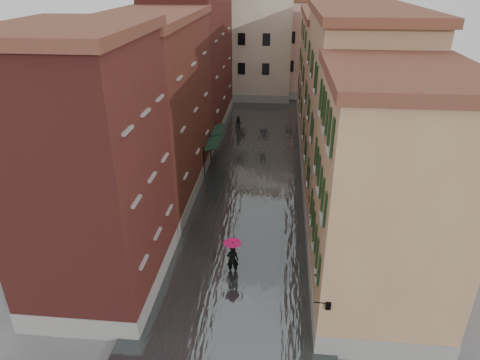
% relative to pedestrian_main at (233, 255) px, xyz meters
% --- Properties ---
extents(ground, '(120.00, 120.00, 0.00)m').
position_rel_pedestrian_main_xyz_m(ground, '(0.27, 0.56, -1.27)').
color(ground, '#5E5F61').
rests_on(ground, ground).
extents(floodwater, '(10.00, 60.00, 0.20)m').
position_rel_pedestrian_main_xyz_m(floodwater, '(0.27, 13.56, -1.17)').
color(floodwater, '#3D4244').
rests_on(floodwater, ground).
extents(building_left_near, '(6.00, 8.00, 13.00)m').
position_rel_pedestrian_main_xyz_m(building_left_near, '(-6.73, -1.44, 5.23)').
color(building_left_near, maroon).
rests_on(building_left_near, ground).
extents(building_left_mid, '(6.00, 14.00, 12.50)m').
position_rel_pedestrian_main_xyz_m(building_left_mid, '(-6.73, 9.56, 4.98)').
color(building_left_mid, maroon).
rests_on(building_left_mid, ground).
extents(building_left_far, '(6.00, 16.00, 14.00)m').
position_rel_pedestrian_main_xyz_m(building_left_far, '(-6.73, 24.56, 5.73)').
color(building_left_far, maroon).
rests_on(building_left_far, ground).
extents(building_right_near, '(6.00, 8.00, 11.50)m').
position_rel_pedestrian_main_xyz_m(building_right_near, '(7.27, -1.44, 4.48)').
color(building_right_near, '#A17853').
rests_on(building_right_near, ground).
extents(building_right_mid, '(6.00, 14.00, 13.00)m').
position_rel_pedestrian_main_xyz_m(building_right_mid, '(7.27, 9.56, 5.23)').
color(building_right_mid, '#95765A').
rests_on(building_right_mid, ground).
extents(building_right_far, '(6.00, 16.00, 11.50)m').
position_rel_pedestrian_main_xyz_m(building_right_far, '(7.27, 24.56, 4.48)').
color(building_right_far, '#A17853').
rests_on(building_right_far, ground).
extents(building_end_cream, '(12.00, 9.00, 13.00)m').
position_rel_pedestrian_main_xyz_m(building_end_cream, '(-2.73, 38.56, 5.23)').
color(building_end_cream, beige).
rests_on(building_end_cream, ground).
extents(building_end_pink, '(10.00, 9.00, 12.00)m').
position_rel_pedestrian_main_xyz_m(building_end_pink, '(6.27, 40.56, 4.73)').
color(building_end_pink, tan).
rests_on(building_end_pink, ground).
extents(awning_near, '(1.09, 3.26, 2.80)m').
position_rel_pedestrian_main_xyz_m(awning_near, '(-3.21, 13.53, 1.21)').
color(awning_near, black).
rests_on(awning_near, ground).
extents(awning_far, '(1.09, 3.24, 2.80)m').
position_rel_pedestrian_main_xyz_m(awning_far, '(-3.21, 16.87, 1.21)').
color(awning_far, black).
rests_on(awning_far, ground).
extents(wall_lantern, '(0.71, 0.22, 0.35)m').
position_rel_pedestrian_main_xyz_m(wall_lantern, '(4.60, -5.44, 1.74)').
color(wall_lantern, black).
rests_on(wall_lantern, ground).
extents(window_planters, '(0.59, 10.50, 0.84)m').
position_rel_pedestrian_main_xyz_m(window_planters, '(4.39, 1.02, 2.24)').
color(window_planters, brown).
rests_on(window_planters, ground).
extents(pedestrian_main, '(1.02, 1.02, 2.06)m').
position_rel_pedestrian_main_xyz_m(pedestrian_main, '(0.00, 0.00, 0.00)').
color(pedestrian_main, black).
rests_on(pedestrian_main, ground).
extents(pedestrian_far, '(0.99, 0.83, 1.80)m').
position_rel_pedestrian_main_xyz_m(pedestrian_far, '(-2.00, 23.24, -0.37)').
color(pedestrian_far, black).
rests_on(pedestrian_far, ground).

